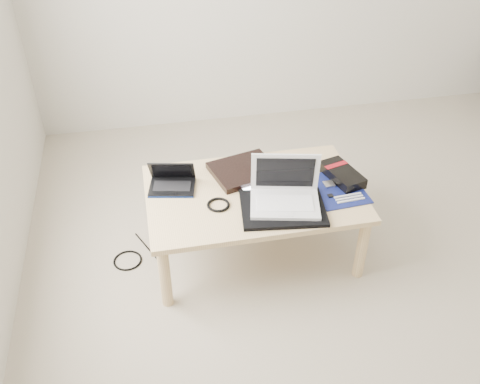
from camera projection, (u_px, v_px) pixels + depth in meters
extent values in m
plane|color=#BCB298|center=(419.00, 294.00, 2.71)|extent=(4.00, 4.00, 0.00)
cube|color=#DFBD86|center=(254.00, 194.00, 2.75)|extent=(1.10, 0.70, 0.03)
cylinder|color=#DFBD86|center=(165.00, 277.00, 2.56)|extent=(0.06, 0.06, 0.37)
cylinder|color=#DFBD86|center=(362.00, 248.00, 2.72)|extent=(0.06, 0.06, 0.37)
cylinder|color=#DFBD86|center=(156.00, 201.00, 3.03)|extent=(0.06, 0.06, 0.37)
cylinder|color=#DFBD86|center=(324.00, 181.00, 3.19)|extent=(0.06, 0.06, 0.37)
cube|color=black|center=(244.00, 170.00, 2.87)|extent=(0.39, 0.35, 0.03)
cube|color=black|center=(172.00, 187.00, 2.76)|extent=(0.26, 0.21, 0.01)
cube|color=black|center=(172.00, 186.00, 2.75)|extent=(0.20, 0.13, 0.00)
cube|color=black|center=(171.00, 193.00, 2.71)|extent=(0.05, 0.03, 0.00)
cube|color=black|center=(172.00, 170.00, 2.75)|extent=(0.25, 0.13, 0.14)
cube|color=black|center=(172.00, 171.00, 2.75)|extent=(0.21, 0.10, 0.11)
cube|color=#0C1B45|center=(171.00, 197.00, 2.70)|extent=(0.23, 0.06, 0.01)
cube|color=black|center=(262.00, 189.00, 2.75)|extent=(0.27, 0.24, 0.01)
cube|color=white|center=(262.00, 188.00, 2.75)|extent=(0.22, 0.19, 0.00)
cube|color=#AAABAE|center=(274.00, 183.00, 2.78)|extent=(0.09, 0.25, 0.02)
cube|color=#A8A8AD|center=(274.00, 181.00, 2.78)|extent=(0.07, 0.20, 0.00)
cube|color=black|center=(283.00, 208.00, 2.62)|extent=(0.44, 0.35, 0.02)
cube|color=silver|center=(285.00, 204.00, 2.61)|extent=(0.38, 0.30, 0.02)
cube|color=white|center=(285.00, 203.00, 2.60)|extent=(0.30, 0.19, 0.00)
cube|color=silver|center=(286.00, 214.00, 2.54)|extent=(0.08, 0.05, 0.00)
cube|color=silver|center=(285.00, 172.00, 2.62)|extent=(0.33, 0.11, 0.23)
cube|color=black|center=(285.00, 173.00, 2.62)|extent=(0.28, 0.09, 0.18)
cube|color=#0B154B|center=(338.00, 189.00, 2.76)|extent=(0.27, 0.33, 0.01)
cube|color=#AAABAE|center=(329.00, 184.00, 2.78)|extent=(0.06, 0.06, 0.01)
cube|color=gold|center=(343.00, 175.00, 2.84)|extent=(0.11, 0.02, 0.01)
cube|color=gold|center=(345.00, 177.00, 2.83)|extent=(0.11, 0.02, 0.01)
cube|color=silver|center=(348.00, 195.00, 2.70)|extent=(0.15, 0.02, 0.01)
cube|color=silver|center=(349.00, 198.00, 2.68)|extent=(0.15, 0.02, 0.01)
cube|color=silver|center=(351.00, 200.00, 2.67)|extent=(0.15, 0.02, 0.01)
cube|color=black|center=(331.00, 196.00, 2.70)|extent=(0.03, 0.03, 0.01)
cube|color=black|center=(342.00, 175.00, 2.81)|extent=(0.20, 0.29, 0.06)
cube|color=maroon|center=(336.00, 165.00, 2.84)|extent=(0.13, 0.07, 0.00)
torus|color=black|center=(218.00, 205.00, 2.64)|extent=(0.14, 0.14, 0.01)
torus|color=black|center=(128.00, 260.00, 2.90)|extent=(0.16, 0.16, 0.01)
cylinder|color=black|center=(148.00, 249.00, 2.98)|extent=(0.14, 0.29, 0.01)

